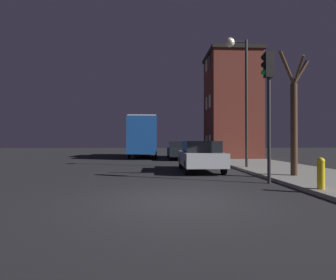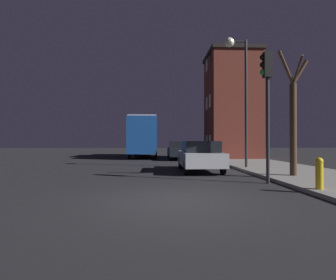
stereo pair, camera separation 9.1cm
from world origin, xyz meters
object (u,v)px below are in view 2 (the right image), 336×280
at_px(car_mid_lane, 179,150).
at_px(bus, 144,134).
at_px(bare_tree, 293,119).
at_px(car_near_lane, 200,156).
at_px(streetlamp, 238,72).
at_px(fire_hydrant, 319,173).
at_px(traffic_light, 267,90).

bearing_deg(car_mid_lane, bus, 130.88).
xyz_separation_m(bus, car_mid_lane, (3.15, -3.64, -1.41)).
xyz_separation_m(bare_tree, car_near_lane, (-3.36, 2.75, -1.59)).
relative_size(car_near_lane, car_mid_lane, 0.90).
bearing_deg(streetlamp, bus, 115.28).
relative_size(streetlamp, bare_tree, 1.44).
xyz_separation_m(bus, fire_hydrant, (5.90, -18.53, -1.62)).
xyz_separation_m(streetlamp, bare_tree, (1.14, -3.59, -2.85)).
relative_size(bare_tree, car_mid_lane, 1.01).
xyz_separation_m(traffic_light, car_mid_lane, (-2.01, 13.06, -2.52)).
xyz_separation_m(streetlamp, bus, (-5.62, 11.90, -3.01)).
height_order(traffic_light, bus, traffic_light).
height_order(bus, fire_hydrant, bus).
xyz_separation_m(traffic_light, bus, (-5.16, 16.70, -1.11)).
relative_size(car_mid_lane, fire_hydrant, 5.30).
distance_m(bus, car_mid_lane, 5.02).
height_order(bare_tree, bus, bare_tree).
xyz_separation_m(traffic_light, bare_tree, (1.60, 1.21, -0.95)).
height_order(streetlamp, bus, streetlamp).
relative_size(traffic_light, fire_hydrant, 5.15).
distance_m(bare_tree, fire_hydrant, 3.63).
distance_m(bare_tree, car_mid_lane, 12.49).
relative_size(streetlamp, bus, 0.76).
height_order(car_mid_lane, fire_hydrant, car_mid_lane).
xyz_separation_m(car_near_lane, fire_hydrant, (2.50, -5.79, -0.19)).
bearing_deg(traffic_light, car_near_lane, 113.94).
bearing_deg(car_mid_lane, fire_hydrant, -79.54).
relative_size(car_near_lane, fire_hydrant, 4.74).
bearing_deg(bare_tree, bus, 113.57).
distance_m(streetlamp, bus, 13.50).
bearing_deg(streetlamp, car_mid_lane, 106.64).
bearing_deg(bus, car_near_lane, -75.06).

